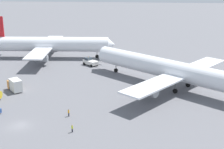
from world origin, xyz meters
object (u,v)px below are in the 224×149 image
object	(u,v)px
pushback_tug	(90,62)
gse_catering_truck_tall	(15,85)
airliner_at_gate_left	(50,44)
ground_crew_ramp_agent_by_cones	(72,128)
airliner_being_pushed	(173,70)
ground_crew_wing_walker_right	(69,113)

from	to	relation	value
pushback_tug	gse_catering_truck_tall	xyz separation A→B (m)	(-16.75, -27.73, 0.52)
airliner_at_gate_left	ground_crew_ramp_agent_by_cones	distance (m)	62.81
pushback_tug	gse_catering_truck_tall	distance (m)	32.40
airliner_at_gate_left	gse_catering_truck_tall	world-z (taller)	airliner_at_gate_left
airliner_at_gate_left	airliner_being_pushed	world-z (taller)	airliner_being_pushed
gse_catering_truck_tall	ground_crew_ramp_agent_by_cones	world-z (taller)	gse_catering_truck_tall
airliner_being_pushed	gse_catering_truck_tall	distance (m)	44.34
pushback_tug	ground_crew_ramp_agent_by_cones	xyz separation A→B (m)	(4.12, -50.16, -0.38)
ground_crew_wing_walker_right	ground_crew_ramp_agent_by_cones	bearing A→B (deg)	-72.16
airliner_being_pushed	pushback_tug	distance (m)	34.36
airliner_at_gate_left	ground_crew_wing_walker_right	distance (m)	55.00
gse_catering_truck_tall	ground_crew_wing_walker_right	distance (m)	23.78
airliner_being_pushed	ground_crew_wing_walker_right	xyz separation A→B (m)	(-25.23, -21.75, -4.23)
ground_crew_ramp_agent_by_cones	ground_crew_wing_walker_right	size ratio (longest dim) A/B	0.96
airliner_being_pushed	gse_catering_truck_tall	size ratio (longest dim) A/B	8.29
airliner_at_gate_left	gse_catering_truck_tall	size ratio (longest dim) A/B	8.21
airliner_being_pushed	gse_catering_truck_tall	xyz separation A→B (m)	(-43.69, -6.78, -3.37)
airliner_being_pushed	ground_crew_ramp_agent_by_cones	distance (m)	37.32
gse_catering_truck_tall	ground_crew_ramp_agent_by_cones	distance (m)	30.65
pushback_tug	ground_crew_wing_walker_right	xyz separation A→B (m)	(1.72, -42.70, -0.34)
ground_crew_ramp_agent_by_cones	ground_crew_wing_walker_right	distance (m)	7.84
airliner_at_gate_left	ground_crew_ramp_agent_by_cones	xyz separation A→B (m)	(20.88, -59.08, -4.35)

